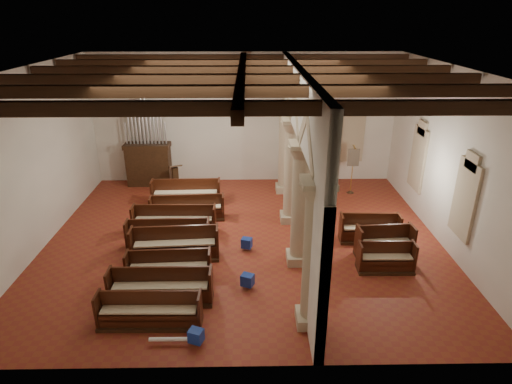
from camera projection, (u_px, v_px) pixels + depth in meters
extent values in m
plane|color=maroon|center=(244.00, 240.00, 15.46)|extent=(14.00, 14.00, 0.00)
plane|color=black|center=(242.00, 68.00, 13.12)|extent=(14.00, 14.00, 0.00)
cube|color=beige|center=(244.00, 119.00, 19.82)|extent=(14.00, 0.02, 6.00)
cube|color=beige|center=(240.00, 255.00, 8.77)|extent=(14.00, 0.02, 6.00)
cube|color=beige|center=(32.00, 162.00, 14.18)|extent=(0.02, 12.00, 6.00)
cube|color=beige|center=(450.00, 160.00, 14.40)|extent=(0.02, 12.00, 6.00)
cube|color=tan|center=(310.00, 318.00, 11.29)|extent=(0.75, 0.75, 0.30)
cylinder|color=tan|center=(314.00, 259.00, 10.58)|extent=(0.56, 0.56, 3.30)
cube|color=tan|center=(298.00, 258.00, 14.05)|extent=(0.75, 0.75, 0.30)
cylinder|color=tan|center=(300.00, 208.00, 13.35)|extent=(0.56, 0.56, 3.30)
cube|color=tan|center=(290.00, 217.00, 16.81)|extent=(0.75, 0.75, 0.30)
cylinder|color=tan|center=(291.00, 174.00, 16.11)|extent=(0.56, 0.56, 3.30)
cube|color=tan|center=(284.00, 188.00, 19.57)|extent=(0.75, 0.75, 0.30)
cylinder|color=tan|center=(285.00, 150.00, 18.87)|extent=(0.56, 0.56, 3.30)
cube|color=beige|center=(299.00, 100.00, 13.53)|extent=(0.25, 11.90, 1.93)
cube|color=#357760|center=(466.00, 200.00, 13.33)|extent=(0.03, 1.00, 2.20)
cube|color=#357760|center=(419.00, 159.00, 17.01)|extent=(0.03, 1.00, 2.20)
cube|color=#357760|center=(350.00, 136.00, 20.19)|extent=(1.00, 0.03, 2.20)
cube|color=#3A2112|center=(149.00, 166.00, 20.10)|extent=(2.00, 0.80, 1.80)
cube|color=#3A2112|center=(147.00, 146.00, 19.71)|extent=(2.10, 0.85, 0.20)
cube|color=#381D12|center=(177.00, 192.00, 19.41)|extent=(0.67, 0.67, 0.11)
cube|color=#381D12|center=(176.00, 180.00, 19.19)|extent=(0.33, 0.33, 1.26)
cube|color=#381D12|center=(174.00, 166.00, 18.84)|extent=(0.70, 0.64, 0.22)
cube|color=maroon|center=(318.00, 157.00, 20.52)|extent=(1.60, 0.06, 2.10)
cylinder|color=gold|center=(319.00, 135.00, 20.07)|extent=(1.80, 0.04, 0.04)
cone|color=#3A2112|center=(350.00, 192.00, 19.44)|extent=(0.34, 0.34, 0.11)
cylinder|color=gold|center=(352.00, 169.00, 19.02)|extent=(0.04, 0.04, 2.26)
cylinder|color=gold|center=(354.00, 147.00, 18.62)|extent=(0.04, 0.66, 0.03)
cube|color=navy|center=(354.00, 157.00, 18.78)|extent=(0.52, 0.03, 0.80)
cube|color=navy|center=(196.00, 336.00, 10.49)|extent=(0.42, 0.38, 0.34)
cube|color=navy|center=(247.00, 280.00, 12.66)|extent=(0.44, 0.40, 0.35)
cube|color=navy|center=(247.00, 243.00, 14.70)|extent=(0.41, 0.37, 0.34)
cylinder|color=white|center=(170.00, 339.00, 10.53)|extent=(1.03, 0.11, 0.10)
cylinder|color=silver|center=(125.00, 300.00, 11.95)|extent=(1.14, 0.17, 0.11)
cube|color=#3A2112|center=(151.00, 323.00, 11.24)|extent=(2.71, 0.68, 0.09)
cube|color=#45230E|center=(150.00, 317.00, 11.10)|extent=(2.56, 0.40, 0.41)
cube|color=#45230E|center=(150.00, 304.00, 11.21)|extent=(2.55, 0.10, 0.87)
cube|color=#45230E|center=(98.00, 309.00, 11.05)|extent=(0.07, 0.55, 0.87)
cube|color=#45230E|center=(200.00, 307.00, 11.09)|extent=(0.07, 0.55, 0.87)
cube|color=beige|center=(149.00, 310.00, 11.01)|extent=(2.46, 0.36, 0.05)
cube|color=#3A2112|center=(162.00, 300.00, 12.14)|extent=(2.90, 0.71, 0.10)
cube|color=#45160E|center=(161.00, 293.00, 11.99)|extent=(2.74, 0.41, 0.45)
cube|color=#45160E|center=(162.00, 281.00, 12.10)|extent=(2.74, 0.08, 0.94)
cube|color=#45160E|center=(110.00, 285.00, 11.94)|extent=(0.07, 0.59, 0.94)
cube|color=#45160E|center=(211.00, 284.00, 11.98)|extent=(0.07, 0.59, 0.94)
cube|color=beige|center=(160.00, 286.00, 11.90)|extent=(2.63, 0.37, 0.05)
cube|color=#3A2112|center=(170.00, 279.00, 13.11)|extent=(2.57, 0.78, 0.09)
cube|color=#3A120C|center=(169.00, 273.00, 12.96)|extent=(2.41, 0.49, 0.43)
cube|color=#3A120C|center=(170.00, 262.00, 13.07)|extent=(2.39, 0.18, 0.90)
cube|color=#3A120C|center=(128.00, 265.00, 12.91)|extent=(0.09, 0.57, 0.90)
cube|color=#3A120C|center=(210.00, 264.00, 12.95)|extent=(0.09, 0.57, 0.90)
cube|color=beige|center=(168.00, 266.00, 12.87)|extent=(2.31, 0.45, 0.05)
cube|color=#3A2112|center=(176.00, 257.00, 14.27)|extent=(2.91, 0.92, 0.11)
cube|color=#3B210C|center=(175.00, 250.00, 14.10)|extent=(2.74, 0.59, 0.48)
cube|color=#3B210C|center=(176.00, 239.00, 14.23)|extent=(2.72, 0.24, 1.01)
cube|color=#3B210C|center=(132.00, 242.00, 14.05)|extent=(0.11, 0.64, 1.01)
cube|color=#3B210C|center=(217.00, 242.00, 14.09)|extent=(0.11, 0.64, 1.01)
cube|color=beige|center=(175.00, 243.00, 14.00)|extent=(2.63, 0.54, 0.05)
cube|color=#3A2112|center=(169.00, 245.00, 14.98)|extent=(2.88, 0.77, 0.10)
cube|color=#45190E|center=(168.00, 239.00, 14.83)|extent=(2.72, 0.47, 0.43)
cube|color=#45190E|center=(169.00, 230.00, 14.94)|extent=(2.71, 0.15, 0.92)
cube|color=#45190E|center=(128.00, 233.00, 14.78)|extent=(0.09, 0.58, 0.92)
cube|color=#45190E|center=(208.00, 232.00, 14.82)|extent=(0.09, 0.58, 0.92)
cube|color=beige|center=(168.00, 233.00, 14.74)|extent=(2.62, 0.43, 0.05)
cube|color=#3A2112|center=(175.00, 230.00, 16.01)|extent=(3.08, 0.73, 0.10)
cube|color=#3A110C|center=(174.00, 224.00, 15.86)|extent=(2.93, 0.43, 0.44)
cube|color=#3A110C|center=(175.00, 216.00, 15.97)|extent=(2.93, 0.11, 0.93)
cube|color=#3A110C|center=(133.00, 218.00, 15.80)|extent=(0.08, 0.59, 0.93)
cube|color=#3A110C|center=(215.00, 217.00, 15.85)|extent=(0.08, 0.59, 0.93)
cube|color=beige|center=(174.00, 219.00, 15.76)|extent=(2.81, 0.39, 0.05)
cube|color=#3A2112|center=(188.00, 218.00, 16.97)|extent=(2.93, 0.84, 0.09)
cube|color=#3C200D|center=(187.00, 213.00, 16.83)|extent=(2.76, 0.55, 0.42)
cube|color=#3C200D|center=(188.00, 205.00, 16.94)|extent=(2.74, 0.24, 0.89)
cube|color=#3C200D|center=(151.00, 207.00, 16.78)|extent=(0.10, 0.56, 0.89)
cube|color=#3C200D|center=(223.00, 206.00, 16.82)|extent=(0.10, 0.56, 0.89)
cube|color=beige|center=(187.00, 207.00, 16.74)|extent=(2.65, 0.51, 0.05)
cube|color=#3A2112|center=(187.00, 204.00, 18.22)|extent=(2.89, 0.83, 0.11)
cube|color=#48170F|center=(186.00, 198.00, 18.06)|extent=(2.73, 0.51, 0.48)
cube|color=#48170F|center=(187.00, 190.00, 18.18)|extent=(2.72, 0.16, 1.01)
cube|color=#48170F|center=(153.00, 192.00, 18.00)|extent=(0.09, 0.64, 1.01)
cube|color=#48170F|center=(219.00, 191.00, 18.04)|extent=(0.09, 0.64, 1.01)
cube|color=beige|center=(186.00, 192.00, 17.95)|extent=(2.62, 0.46, 0.05)
cube|color=#3A2112|center=(385.00, 269.00, 13.61)|extent=(1.78, 0.67, 0.09)
cube|color=#41210D|center=(386.00, 263.00, 13.47)|extent=(1.63, 0.40, 0.42)
cube|color=#41210D|center=(385.00, 253.00, 13.57)|extent=(1.62, 0.09, 0.88)
cube|color=#41210D|center=(359.00, 256.00, 13.42)|extent=(0.07, 0.56, 0.88)
cube|color=#41210D|center=(413.00, 255.00, 13.45)|extent=(0.07, 0.56, 0.88)
cube|color=beige|center=(387.00, 257.00, 13.38)|extent=(1.56, 0.36, 0.05)
cube|color=#3A2112|center=(383.00, 256.00, 14.34)|extent=(1.90, 0.87, 0.11)
cube|color=#3E160D|center=(385.00, 249.00, 14.17)|extent=(1.73, 0.54, 0.48)
cube|color=#3E160D|center=(383.00, 238.00, 14.30)|extent=(1.71, 0.18, 1.02)
cube|color=#3E160D|center=(358.00, 241.00, 14.12)|extent=(0.12, 0.65, 1.02)
cube|color=#3E160D|center=(412.00, 240.00, 14.15)|extent=(0.12, 0.65, 1.02)
cube|color=beige|center=(386.00, 242.00, 14.07)|extent=(1.66, 0.49, 0.05)
cube|color=#3A2112|center=(368.00, 240.00, 15.35)|extent=(2.12, 0.76, 0.10)
cube|color=#46260F|center=(370.00, 234.00, 15.20)|extent=(1.96, 0.46, 0.44)
cube|color=#46260F|center=(369.00, 225.00, 15.31)|extent=(1.95, 0.14, 0.93)
cube|color=#46260F|center=(341.00, 227.00, 15.15)|extent=(0.09, 0.59, 0.93)
cube|color=#46260F|center=(398.00, 227.00, 15.19)|extent=(0.09, 0.59, 0.93)
cube|color=beige|center=(370.00, 228.00, 15.11)|extent=(1.88, 0.42, 0.05)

